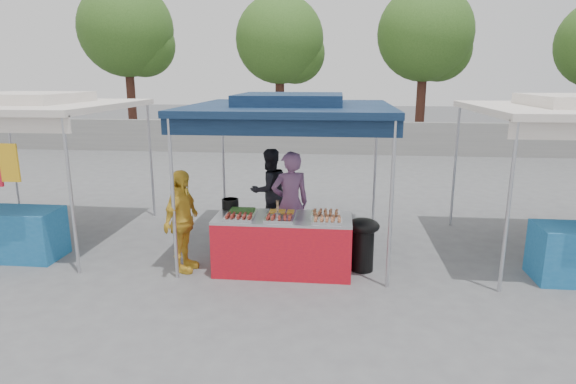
# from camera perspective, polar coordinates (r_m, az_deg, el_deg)

# --- Properties ---
(ground_plane) EXTENTS (80.00, 80.00, 0.00)m
(ground_plane) POSITION_cam_1_polar(r_m,az_deg,el_deg) (7.41, -0.49, -9.02)
(ground_plane) COLOR #58595B
(back_wall) EXTENTS (40.00, 0.25, 1.20)m
(back_wall) POSITION_cam_1_polar(r_m,az_deg,el_deg) (17.95, 3.49, 6.45)
(back_wall) COLOR gray
(back_wall) RESTS_ON ground_plane
(main_canopy) EXTENTS (3.20, 3.20, 2.57)m
(main_canopy) POSITION_cam_1_polar(r_m,az_deg,el_deg) (7.81, 0.29, 10.10)
(main_canopy) COLOR #B9B9C0
(main_canopy) RESTS_ON ground_plane
(neighbor_stall_left) EXTENTS (3.20, 3.20, 2.57)m
(neighbor_stall_left) POSITION_cam_1_polar(r_m,az_deg,el_deg) (9.15, -29.38, 4.01)
(neighbor_stall_left) COLOR #B9B9C0
(neighbor_stall_left) RESTS_ON ground_plane
(tree_0) EXTENTS (3.84, 3.84, 6.59)m
(tree_0) POSITION_cam_1_polar(r_m,az_deg,el_deg) (21.82, -18.18, 17.40)
(tree_0) COLOR #402118
(tree_0) RESTS_ON ground_plane
(tree_1) EXTENTS (3.53, 3.47, 5.97)m
(tree_1) POSITION_cam_1_polar(r_m,az_deg,el_deg) (19.98, -0.55, 17.21)
(tree_1) COLOR #402118
(tree_1) RESTS_ON ground_plane
(tree_2) EXTENTS (3.64, 3.60, 6.19)m
(tree_2) POSITION_cam_1_polar(r_m,az_deg,el_deg) (20.02, 16.31, 17.13)
(tree_2) COLOR #402118
(tree_2) RESTS_ON ground_plane
(vendor_table) EXTENTS (2.00, 0.80, 0.85)m
(vendor_table) POSITION_cam_1_polar(r_m,az_deg,el_deg) (7.16, -0.59, -6.19)
(vendor_table) COLOR red
(vendor_table) RESTS_ON ground_plane
(food_tray_fl) EXTENTS (0.42, 0.30, 0.07)m
(food_tray_fl) POSITION_cam_1_polar(r_m,az_deg,el_deg) (6.89, -5.86, -3.06)
(food_tray_fl) COLOR silver
(food_tray_fl) RESTS_ON vendor_table
(food_tray_fm) EXTENTS (0.42, 0.30, 0.07)m
(food_tray_fm) POSITION_cam_1_polar(r_m,az_deg,el_deg) (6.79, -1.05, -3.22)
(food_tray_fm) COLOR silver
(food_tray_fm) RESTS_ON vendor_table
(food_tray_fr) EXTENTS (0.42, 0.30, 0.07)m
(food_tray_fr) POSITION_cam_1_polar(r_m,az_deg,el_deg) (6.75, 4.65, -3.38)
(food_tray_fr) COLOR silver
(food_tray_fr) RESTS_ON vendor_table
(food_tray_bl) EXTENTS (0.42, 0.30, 0.07)m
(food_tray_bl) POSITION_cam_1_polar(r_m,az_deg,el_deg) (7.18, -5.45, -2.35)
(food_tray_bl) COLOR silver
(food_tray_bl) RESTS_ON vendor_table
(food_tray_bm) EXTENTS (0.42, 0.30, 0.07)m
(food_tray_bm) POSITION_cam_1_polar(r_m,az_deg,el_deg) (7.10, -0.73, -2.47)
(food_tray_bm) COLOR silver
(food_tray_bm) RESTS_ON vendor_table
(food_tray_br) EXTENTS (0.42, 0.30, 0.07)m
(food_tray_br) POSITION_cam_1_polar(r_m,az_deg,el_deg) (7.06, 4.46, -2.61)
(food_tray_br) COLOR silver
(food_tray_br) RESTS_ON vendor_table
(cooking_pot) EXTENTS (0.26, 0.26, 0.15)m
(cooking_pot) POSITION_cam_1_polar(r_m,az_deg,el_deg) (7.48, -6.85, -1.39)
(cooking_pot) COLOR black
(cooking_pot) RESTS_ON vendor_table
(skewer_cup) EXTENTS (0.08, 0.08, 0.10)m
(skewer_cup) POSITION_cam_1_polar(r_m,az_deg,el_deg) (6.83, -1.23, -2.97)
(skewer_cup) COLOR #B9B9C0
(skewer_cup) RESTS_ON vendor_table
(wok_burner) EXTENTS (0.48, 0.48, 0.81)m
(wok_burner) POSITION_cam_1_polar(r_m,az_deg,el_deg) (7.26, 8.87, -5.61)
(wok_burner) COLOR black
(wok_burner) RESTS_ON ground_plane
(crate_left) EXTENTS (0.52, 0.37, 0.31)m
(crate_left) POSITION_cam_1_polar(r_m,az_deg,el_deg) (7.99, -2.24, -6.10)
(crate_left) COLOR #1341A0
(crate_left) RESTS_ON ground_plane
(crate_right) EXTENTS (0.50, 0.35, 0.30)m
(crate_right) POSITION_cam_1_polar(r_m,az_deg,el_deg) (7.76, 2.51, -6.77)
(crate_right) COLOR #1341A0
(crate_right) RESTS_ON ground_plane
(crate_stacked) EXTENTS (0.48, 0.34, 0.29)m
(crate_stacked) POSITION_cam_1_polar(r_m,az_deg,el_deg) (7.66, 2.54, -4.71)
(crate_stacked) COLOR #1341A0
(crate_stacked) RESTS_ON crate_right
(vendor_woman) EXTENTS (0.72, 0.60, 1.70)m
(vendor_woman) POSITION_cam_1_polar(r_m,az_deg,el_deg) (7.72, 0.26, -1.39)
(vendor_woman) COLOR #875680
(vendor_woman) RESTS_ON ground_plane
(helper_man) EXTENTS (0.96, 0.93, 1.56)m
(helper_man) POSITION_cam_1_polar(r_m,az_deg,el_deg) (8.93, -2.22, 0.20)
(helper_man) COLOR black
(helper_man) RESTS_ON ground_plane
(customer_person) EXTENTS (0.53, 0.95, 1.53)m
(customer_person) POSITION_cam_1_polar(r_m,az_deg,el_deg) (7.25, -12.47, -3.42)
(customer_person) COLOR gold
(customer_person) RESTS_ON ground_plane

